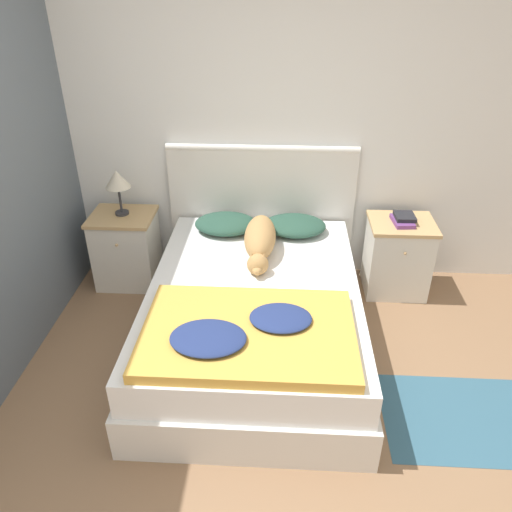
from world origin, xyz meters
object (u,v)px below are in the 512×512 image
table_lamp (117,181)px  nightstand_right (397,256)px  nightstand_left (127,249)px  pillow_right (295,225)px  pillow_left (226,224)px  dog (260,240)px  bed (254,316)px  book_stack (403,219)px

table_lamp → nightstand_right: bearing=-0.5°
nightstand_left → pillow_right: 1.42m
nightstand_right → table_lamp: (-2.24, 0.02, 0.60)m
pillow_left → dog: 0.45m
bed → table_lamp: (-1.12, 0.81, 0.66)m
bed → pillow_right: (0.27, 0.77, 0.33)m
nightstand_left → pillow_left: size_ratio=1.27×
pillow_right → table_lamp: size_ratio=1.33×
nightstand_left → pillow_left: pillow_left is taller
bed → nightstand_left: 1.37m
nightstand_right → pillow_left: 1.42m
bed → pillow_right: bearing=70.3°
dog → book_stack: dog is taller
table_lamp → book_stack: bearing=-0.7°
nightstand_left → book_stack: book_stack is taller
bed → pillow_left: 0.88m
nightstand_right → dog: (-1.10, -0.36, 0.32)m
nightstand_right → table_lamp: 2.32m
nightstand_right → pillow_left: (-1.40, -0.02, 0.27)m
nightstand_right → bed: bearing=-144.8°
pillow_left → pillow_right: same height
pillow_right → table_lamp: (-1.40, 0.04, 0.33)m
nightstand_left → nightstand_right: bearing=0.0°
bed → nightstand_left: bearing=144.8°
pillow_right → book_stack: size_ratio=2.09×
pillow_left → pillow_right: bearing=0.0°
pillow_right → book_stack: book_stack is taller
nightstand_right → book_stack: size_ratio=2.66×
pillow_left → table_lamp: table_lamp is taller
bed → dog: 0.57m
book_stack → table_lamp: (-2.24, 0.03, 0.26)m
pillow_right → nightstand_left: bearing=179.1°
nightstand_left → table_lamp: bearing=90.0°
nightstand_right → book_stack: (-0.00, -0.01, 0.34)m
pillow_left → pillow_right: (0.55, 0.00, 0.00)m
nightstand_left → dog: (1.14, -0.36, 0.32)m
nightstand_left → nightstand_right: size_ratio=1.00×
nightstand_left → table_lamp: 0.60m
book_stack → table_lamp: bearing=179.3°
nightstand_left → bed: bearing=-35.2°
table_lamp → pillow_right: bearing=-1.7°
nightstand_right → book_stack: book_stack is taller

